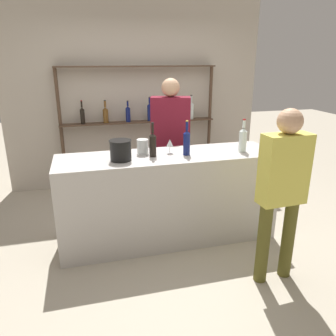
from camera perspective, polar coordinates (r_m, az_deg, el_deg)
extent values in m
plane|color=#B2A893|center=(3.80, 0.00, -11.88)|extent=(16.00, 16.00, 0.00)
cube|color=#B7B2AD|center=(3.58, 0.00, -5.17)|extent=(2.31, 0.65, 0.97)
cube|color=#B2A899|center=(5.19, -5.51, 12.68)|extent=(3.91, 0.12, 2.80)
cylinder|color=#4C3828|center=(5.03, -18.09, 6.02)|extent=(0.05, 0.05, 1.82)
cylinder|color=#4C3828|center=(5.39, 7.21, 7.60)|extent=(0.05, 0.05, 1.82)
cube|color=#4C3828|center=(4.98, -5.31, 17.22)|extent=(2.35, 0.18, 0.02)
cube|color=#4C3828|center=(5.07, -5.04, 8.02)|extent=(2.35, 0.18, 0.02)
cylinder|color=black|center=(4.98, -14.65, 8.62)|extent=(0.07, 0.07, 0.21)
cone|color=black|center=(4.96, -14.77, 9.96)|extent=(0.07, 0.07, 0.03)
cylinder|color=black|center=(4.95, -14.82, 10.66)|extent=(0.02, 0.02, 0.09)
cylinder|color=maroon|center=(4.95, -14.88, 11.27)|extent=(0.03, 0.03, 0.01)
cylinder|color=brown|center=(4.99, -10.79, 8.84)|extent=(0.08, 0.08, 0.19)
cone|color=brown|center=(4.97, -10.87, 10.13)|extent=(0.08, 0.08, 0.04)
cylinder|color=brown|center=(4.96, -10.92, 10.86)|extent=(0.03, 0.03, 0.09)
cylinder|color=black|center=(4.96, -10.95, 11.45)|extent=(0.03, 0.03, 0.01)
cylinder|color=#0F1956|center=(5.02, -6.97, 9.14)|extent=(0.07, 0.07, 0.20)
cone|color=#0F1956|center=(5.01, -7.02, 10.45)|extent=(0.07, 0.07, 0.03)
cylinder|color=#0F1956|center=(5.00, -7.04, 11.03)|extent=(0.03, 0.03, 0.07)
cylinder|color=black|center=(4.99, -7.06, 11.50)|extent=(0.03, 0.03, 0.01)
cylinder|color=#0F1956|center=(5.07, -3.20, 9.51)|extent=(0.07, 0.07, 0.23)
cone|color=#0F1956|center=(5.06, -3.23, 10.99)|extent=(0.07, 0.07, 0.03)
cylinder|color=#0F1956|center=(5.05, -3.24, 11.65)|extent=(0.03, 0.03, 0.08)
cylinder|color=#232328|center=(5.04, -3.25, 12.20)|extent=(0.03, 0.03, 0.01)
cylinder|color=black|center=(5.15, 0.47, 9.68)|extent=(0.07, 0.07, 0.23)
cone|color=black|center=(5.13, 0.48, 11.13)|extent=(0.07, 0.07, 0.03)
cylinder|color=black|center=(5.12, 0.48, 11.76)|extent=(0.03, 0.03, 0.08)
cylinder|color=#232328|center=(5.12, 0.48, 12.29)|extent=(0.03, 0.03, 0.01)
cylinder|color=silver|center=(5.25, 4.04, 9.77)|extent=(0.08, 0.08, 0.23)
cone|color=silver|center=(5.23, 4.07, 11.18)|extent=(0.08, 0.08, 0.04)
cylinder|color=silver|center=(5.22, 4.08, 11.90)|extent=(0.03, 0.03, 0.10)
cylinder|color=black|center=(5.21, 4.10, 12.48)|extent=(0.03, 0.03, 0.01)
cylinder|color=black|center=(3.33, -2.67, 3.77)|extent=(0.07, 0.07, 0.21)
cone|color=black|center=(3.30, -2.70, 5.82)|extent=(0.07, 0.07, 0.03)
cylinder|color=black|center=(3.29, -2.71, 6.92)|extent=(0.03, 0.03, 0.10)
cylinder|color=black|center=(3.28, -2.73, 7.85)|extent=(0.03, 0.03, 0.01)
cylinder|color=silver|center=(3.60, 12.88, 4.52)|extent=(0.08, 0.08, 0.22)
cone|color=silver|center=(3.57, 13.02, 6.52)|extent=(0.08, 0.08, 0.04)
cylinder|color=silver|center=(3.56, 13.09, 7.46)|extent=(0.03, 0.03, 0.08)
cylinder|color=maroon|center=(3.55, 13.15, 8.21)|extent=(0.03, 0.03, 0.01)
cylinder|color=#0F1956|center=(3.38, 3.26, 4.14)|extent=(0.07, 0.07, 0.23)
cone|color=#0F1956|center=(3.35, 3.30, 6.28)|extent=(0.07, 0.07, 0.03)
cylinder|color=#0F1956|center=(3.34, 3.32, 7.31)|extent=(0.03, 0.03, 0.09)
cylinder|color=gold|center=(3.33, 3.34, 8.18)|extent=(0.03, 0.03, 0.01)
cylinder|color=silver|center=(3.47, 0.31, 2.62)|extent=(0.06, 0.06, 0.00)
cylinder|color=silver|center=(3.46, 0.31, 3.25)|extent=(0.01, 0.01, 0.07)
cone|color=silver|center=(3.44, 0.31, 4.43)|extent=(0.07, 0.07, 0.07)
cylinder|color=black|center=(3.23, -8.25, 2.99)|extent=(0.21, 0.21, 0.20)
cylinder|color=black|center=(3.21, -8.34, 4.74)|extent=(0.22, 0.22, 0.01)
cylinder|color=silver|center=(3.44, -4.43, 3.73)|extent=(0.12, 0.12, 0.16)
sphere|color=tan|center=(3.46, -5.22, 2.88)|extent=(0.02, 0.02, 0.02)
sphere|color=tan|center=(3.46, -3.73, 3.54)|extent=(0.02, 0.02, 0.02)
sphere|color=tan|center=(3.43, -4.95, 2.93)|extent=(0.02, 0.02, 0.02)
sphere|color=tan|center=(3.49, -4.03, 3.75)|extent=(0.02, 0.02, 0.02)
cylinder|color=black|center=(4.35, -1.64, -1.81)|extent=(0.14, 0.14, 0.82)
cylinder|color=black|center=(4.34, 2.47, -1.84)|extent=(0.14, 0.14, 0.82)
cube|color=maroon|center=(4.14, 0.44, 7.79)|extent=(0.53, 0.34, 0.65)
sphere|color=tan|center=(4.08, 0.45, 13.84)|extent=(0.22, 0.22, 0.22)
cylinder|color=brown|center=(3.21, 20.16, -11.50)|extent=(0.11, 0.11, 0.76)
cylinder|color=brown|center=(3.08, 16.24, -12.50)|extent=(0.11, 0.11, 0.76)
cube|color=#D1C64C|center=(2.87, 19.60, -0.23)|extent=(0.41, 0.20, 0.60)
sphere|color=tan|center=(2.77, 20.49, 7.65)|extent=(0.20, 0.20, 0.20)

